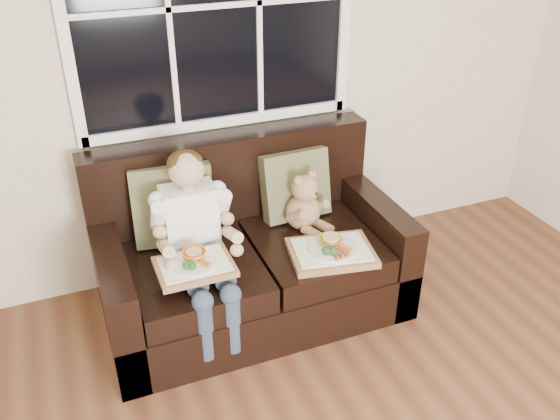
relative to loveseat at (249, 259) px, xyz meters
name	(u,v)px	position (x,y,z in m)	size (l,w,h in m)	color
window_back	(214,6)	(0.00, 0.46, 1.34)	(1.62, 0.04, 1.37)	black
loveseat	(249,259)	(0.00, 0.00, 0.00)	(1.70, 0.92, 0.96)	black
pillow_left	(173,205)	(-0.38, 0.15, 0.36)	(0.47, 0.26, 0.46)	brown
pillow_right	(295,185)	(0.35, 0.15, 0.35)	(0.42, 0.20, 0.42)	brown
child	(195,230)	(-0.33, -0.12, 0.35)	(0.41, 0.61, 0.94)	white
teddy_bear	(304,205)	(0.34, 0.00, 0.29)	(0.26, 0.31, 0.37)	tan
tray_left	(195,265)	(-0.39, -0.31, 0.26)	(0.38, 0.29, 0.09)	#8E6340
tray_right	(332,251)	(0.36, -0.33, 0.17)	(0.51, 0.42, 0.10)	#8E6340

